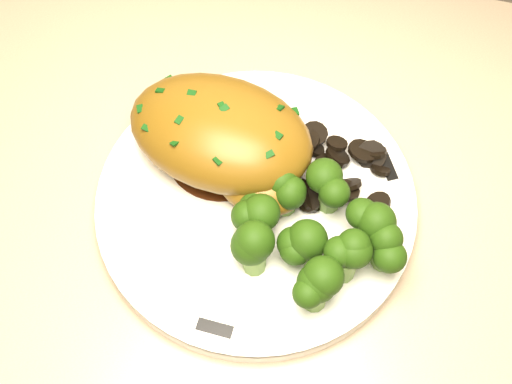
% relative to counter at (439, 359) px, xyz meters
% --- Properties ---
extents(counter, '(1.94, 0.65, 0.96)m').
position_rel_counter_xyz_m(counter, '(0.00, 0.00, 0.00)').
color(counter, '#4D3423').
rests_on(counter, ground).
extents(plate, '(0.33, 0.33, 0.02)m').
position_rel_counter_xyz_m(plate, '(-0.28, -0.03, 0.43)').
color(plate, white).
rests_on(plate, counter).
extents(rim_accent_0, '(0.02, 0.03, 0.00)m').
position_rel_counter_xyz_m(rim_accent_0, '(-0.16, 0.03, 0.44)').
color(rim_accent_0, black).
rests_on(rim_accent_0, plate).
extents(rim_accent_1, '(0.03, 0.03, 0.00)m').
position_rel_counter_xyz_m(rim_accent_1, '(-0.39, 0.04, 0.44)').
color(rim_accent_1, black).
rests_on(rim_accent_1, plate).
extents(rim_accent_2, '(0.03, 0.01, 0.00)m').
position_rel_counter_xyz_m(rim_accent_2, '(-0.28, -0.16, 0.44)').
color(rim_accent_2, black).
rests_on(rim_accent_2, plate).
extents(gravy_pool, '(0.11, 0.11, 0.00)m').
position_rel_counter_xyz_m(gravy_pool, '(-0.32, 0.01, 0.44)').
color(gravy_pool, '#3A190A').
rests_on(gravy_pool, plate).
extents(chicken_breast, '(0.19, 0.14, 0.07)m').
position_rel_counter_xyz_m(chicken_breast, '(-0.32, 0.01, 0.47)').
color(chicken_breast, brown).
rests_on(chicken_breast, plate).
extents(mushroom_pile, '(0.11, 0.08, 0.03)m').
position_rel_counter_xyz_m(mushroom_pile, '(-0.22, 0.01, 0.44)').
color(mushroom_pile, black).
rests_on(mushroom_pile, plate).
extents(broccoli_florets, '(0.15, 0.13, 0.05)m').
position_rel_counter_xyz_m(broccoli_florets, '(-0.22, -0.07, 0.46)').
color(broccoli_florets, olive).
rests_on(broccoli_florets, plate).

